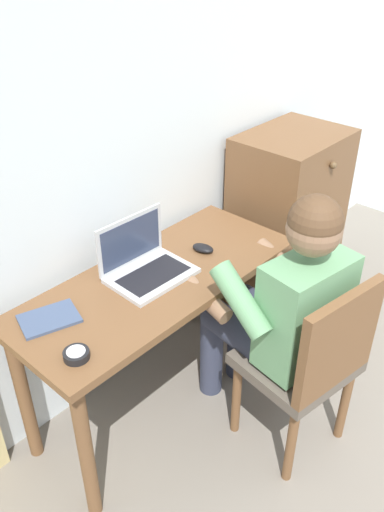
# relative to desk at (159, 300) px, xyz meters

# --- Properties ---
(wall_back) EXTENTS (4.80, 0.05, 2.50)m
(wall_back) POSITION_rel_desk_xyz_m (0.39, 0.33, 0.64)
(wall_back) COLOR silver
(wall_back) RESTS_ON ground_plane
(desk) EXTENTS (1.28, 0.52, 0.73)m
(desk) POSITION_rel_desk_xyz_m (0.00, 0.00, 0.00)
(desk) COLOR brown
(desk) RESTS_ON ground_plane
(dresser) EXTENTS (0.59, 0.47, 1.05)m
(dresser) POSITION_rel_desk_xyz_m (1.05, 0.05, -0.09)
(dresser) COLOR brown
(dresser) RESTS_ON ground_plane
(chair) EXTENTS (0.48, 0.46, 0.88)m
(chair) POSITION_rel_desk_xyz_m (0.23, -0.62, -0.12)
(chair) COLOR brown
(chair) RESTS_ON ground_plane
(person_seated) EXTENTS (0.59, 0.62, 1.20)m
(person_seated) POSITION_rel_desk_xyz_m (0.26, -0.44, 0.06)
(person_seated) COLOR #33384C
(person_seated) RESTS_ON ground_plane
(laptop) EXTENTS (0.35, 0.26, 0.24)m
(laptop) POSITION_rel_desk_xyz_m (-0.02, 0.06, 0.17)
(laptop) COLOR #B7BABF
(laptop) RESTS_ON desk
(computer_mouse) EXTENTS (0.08, 0.11, 0.03)m
(computer_mouse) POSITION_rel_desk_xyz_m (0.28, -0.01, 0.13)
(computer_mouse) COLOR black
(computer_mouse) RESTS_ON desk
(desk_clock) EXTENTS (0.09, 0.09, 0.03)m
(desk_clock) POSITION_rel_desk_xyz_m (-0.52, -0.14, 0.13)
(desk_clock) COLOR black
(desk_clock) RESTS_ON desk
(notebook_pad) EXTENTS (0.25, 0.21, 0.01)m
(notebook_pad) POSITION_rel_desk_xyz_m (-0.46, 0.10, 0.12)
(notebook_pad) COLOR #3D4C6B
(notebook_pad) RESTS_ON desk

